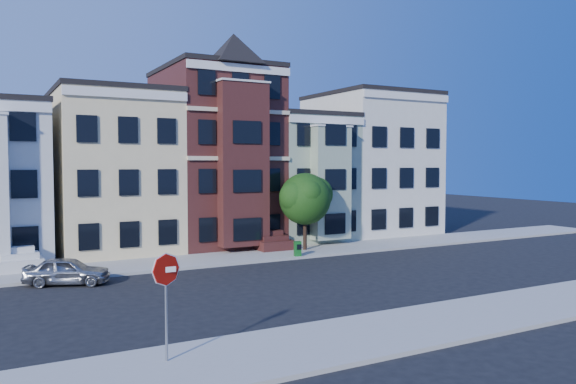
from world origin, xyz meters
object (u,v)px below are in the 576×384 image
newspaper_box (298,249)px  stop_sign (166,300)px  street_tree (305,202)px  parked_car (67,271)px

newspaper_box → stop_sign: bearing=-116.2°
street_tree → parked_car: bearing=-168.3°
newspaper_box → parked_car: bearing=-160.2°
street_tree → stop_sign: 20.77m
street_tree → parked_car: 15.22m
street_tree → newspaper_box: size_ratio=6.92×
newspaper_box → stop_sign: (-11.99, -13.68, 1.29)m
newspaper_box → stop_sign: 18.23m
street_tree → stop_sign: size_ratio=1.76×
parked_car → newspaper_box: 13.10m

